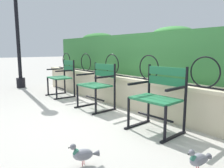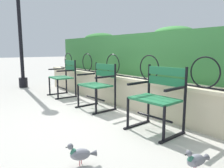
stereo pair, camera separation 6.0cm
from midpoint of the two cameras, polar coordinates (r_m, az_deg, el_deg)
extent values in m
plane|color=#BCB7AD|center=(3.48, -0.50, -9.12)|extent=(60.00, 60.00, 0.00)
cube|color=beige|center=(3.91, 8.52, -3.15)|extent=(6.86, 0.35, 0.53)
cube|color=beige|center=(3.86, 8.62, 1.06)|extent=(6.86, 0.41, 0.05)
cylinder|color=black|center=(3.80, 7.86, 1.51)|extent=(6.34, 0.02, 0.02)
torus|color=black|center=(5.98, -11.15, 6.04)|extent=(0.42, 0.02, 0.42)
torus|color=black|center=(5.14, -6.21, 5.70)|extent=(0.42, 0.02, 0.42)
torus|color=black|center=(4.35, 0.59, 5.15)|extent=(0.42, 0.02, 0.42)
torus|color=black|center=(3.64, 10.19, 4.27)|extent=(0.42, 0.02, 0.42)
torus|color=black|center=(3.09, 23.72, 2.82)|extent=(0.42, 0.02, 0.42)
cube|color=#387A3D|center=(4.14, 12.82, 7.42)|extent=(6.73, 0.50, 0.81)
ellipsoid|color=#347B35|center=(5.63, -3.32, 12.09)|extent=(1.12, 0.45, 0.22)
ellipsoid|color=#397D3A|center=(3.99, 16.14, 13.04)|extent=(0.75, 0.45, 0.19)
cube|color=#237547|center=(5.13, -14.34, 1.54)|extent=(0.53, 0.15, 0.03)
cube|color=#237547|center=(5.18, -12.93, 1.67)|extent=(0.53, 0.15, 0.03)
cube|color=#237547|center=(5.23, -11.55, 1.78)|extent=(0.53, 0.15, 0.03)
cube|color=#237547|center=(5.24, -10.62, 5.51)|extent=(0.53, 0.06, 0.11)
cube|color=#237547|center=(5.25, -10.58, 4.09)|extent=(0.53, 0.06, 0.11)
cylinder|color=black|center=(5.04, -9.25, 1.40)|extent=(0.04, 0.04, 0.85)
cylinder|color=black|center=(4.90, -13.72, -1.38)|extent=(0.04, 0.04, 0.44)
cube|color=black|center=(5.01, -11.60, -3.50)|extent=(0.07, 0.52, 0.02)
cube|color=black|center=(4.92, -11.83, 3.43)|extent=(0.06, 0.40, 0.03)
cylinder|color=black|center=(5.51, -11.66, 1.98)|extent=(0.04, 0.04, 0.85)
cylinder|color=black|center=(5.39, -15.78, -0.53)|extent=(0.04, 0.04, 0.44)
cube|color=black|center=(5.49, -13.82, -2.49)|extent=(0.07, 0.52, 0.02)
cube|color=black|center=(5.40, -14.06, 3.84)|extent=(0.06, 0.40, 0.03)
cylinder|color=black|center=(5.21, -12.84, -0.97)|extent=(0.50, 0.05, 0.03)
cube|color=#237547|center=(3.88, -5.65, -0.56)|extent=(0.57, 0.15, 0.03)
cube|color=#237547|center=(3.95, -4.03, -0.34)|extent=(0.57, 0.15, 0.03)
cube|color=#237547|center=(4.04, -2.48, -0.14)|extent=(0.57, 0.15, 0.03)
cube|color=#237547|center=(4.06, -1.35, 4.53)|extent=(0.56, 0.05, 0.11)
cube|color=#237547|center=(4.07, -1.35, 2.75)|extent=(0.56, 0.05, 0.11)
cylinder|color=black|center=(3.89, 1.28, -0.81)|extent=(0.04, 0.04, 0.83)
cylinder|color=black|center=(3.67, -3.77, -4.60)|extent=(0.04, 0.04, 0.44)
cube|color=black|center=(3.83, -1.44, -7.20)|extent=(0.06, 0.52, 0.02)
cube|color=black|center=(3.71, -1.48, 1.86)|extent=(0.05, 0.40, 0.03)
cylinder|color=black|center=(4.32, -3.69, 0.16)|extent=(0.04, 0.04, 0.83)
cylinder|color=black|center=(4.12, -8.46, -3.16)|extent=(0.04, 0.04, 0.44)
cube|color=black|center=(4.27, -6.23, -5.55)|extent=(0.06, 0.52, 0.02)
cube|color=black|center=(4.16, -6.37, 2.58)|extent=(0.05, 0.40, 0.03)
cylinder|color=black|center=(4.00, -4.00, -3.77)|extent=(0.53, 0.05, 0.03)
cube|color=#237547|center=(2.79, 9.96, -4.39)|extent=(0.60, 0.15, 0.03)
cube|color=#237547|center=(2.90, 11.68, -3.96)|extent=(0.60, 0.15, 0.03)
cube|color=#237547|center=(3.01, 13.28, -3.55)|extent=(0.60, 0.15, 0.03)
cube|color=#237547|center=(3.03, 14.68, 3.28)|extent=(0.60, 0.06, 0.11)
cube|color=#237547|center=(3.05, 14.58, 0.70)|extent=(0.60, 0.06, 0.11)
cylinder|color=black|center=(2.93, 19.18, -4.21)|extent=(0.04, 0.04, 0.87)
cylinder|color=black|center=(2.64, 14.14, -10.29)|extent=(0.04, 0.04, 0.44)
cube|color=black|center=(2.86, 16.24, -13.29)|extent=(0.06, 0.52, 0.02)
cube|color=black|center=(2.70, 16.80, -1.22)|extent=(0.05, 0.40, 0.03)
cylinder|color=black|center=(3.26, 10.15, -2.54)|extent=(0.04, 0.04, 0.87)
cylinder|color=black|center=(3.00, 4.77, -7.67)|extent=(0.04, 0.04, 0.44)
cube|color=black|center=(3.20, 7.16, -10.57)|extent=(0.06, 0.52, 0.02)
cube|color=black|center=(3.05, 7.38, 0.25)|extent=(0.05, 0.40, 0.03)
cylinder|color=black|center=(2.96, 11.53, -8.53)|extent=(0.57, 0.05, 0.03)
ellipsoid|color=gray|center=(2.16, -7.50, -17.88)|extent=(0.17, 0.21, 0.11)
cylinder|color=#2D6B56|center=(2.14, -9.37, -17.15)|extent=(0.06, 0.07, 0.06)
sphere|color=slate|center=(2.12, -10.07, -15.88)|extent=(0.06, 0.06, 0.06)
cone|color=black|center=(2.12, -10.96, -16.05)|extent=(0.02, 0.03, 0.01)
cone|color=#595960|center=(2.18, -4.35, -17.74)|extent=(0.09, 0.10, 0.06)
ellipsoid|color=slate|center=(2.13, -7.06, -18.25)|extent=(0.07, 0.14, 0.07)
ellipsoid|color=slate|center=(2.20, -7.38, -17.25)|extent=(0.07, 0.14, 0.07)
cylinder|color=#C6515B|center=(2.18, -7.67, -19.98)|extent=(0.01, 0.01, 0.05)
cylinder|color=#C6515B|center=(2.22, -7.25, -19.50)|extent=(0.01, 0.01, 0.05)
ellipsoid|color=gray|center=(2.19, 21.87, -18.16)|extent=(0.13, 0.20, 0.11)
cylinder|color=#2D6B56|center=(2.13, 20.73, -17.85)|extent=(0.05, 0.07, 0.06)
sphere|color=slate|center=(2.09, 20.37, -16.72)|extent=(0.06, 0.06, 0.06)
cone|color=black|center=(2.07, 19.75, -17.10)|extent=(0.02, 0.02, 0.01)
cone|color=#595960|center=(2.27, 23.81, -17.37)|extent=(0.07, 0.09, 0.06)
ellipsoid|color=slate|center=(2.17, 22.97, -18.32)|extent=(0.04, 0.14, 0.07)
ellipsoid|color=slate|center=(2.22, 21.17, -17.61)|extent=(0.04, 0.14, 0.07)
cylinder|color=#C6515B|center=(2.24, 21.55, -19.76)|extent=(0.01, 0.01, 0.05)
cylinder|color=black|center=(6.75, -22.73, 11.87)|extent=(0.10, 0.10, 3.00)
cylinder|color=black|center=(6.80, -22.04, 0.38)|extent=(0.24, 0.24, 0.28)
camera|label=1|loc=(0.03, -89.49, 0.08)|focal=34.78mm
camera|label=2|loc=(0.03, 90.51, -0.08)|focal=34.78mm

